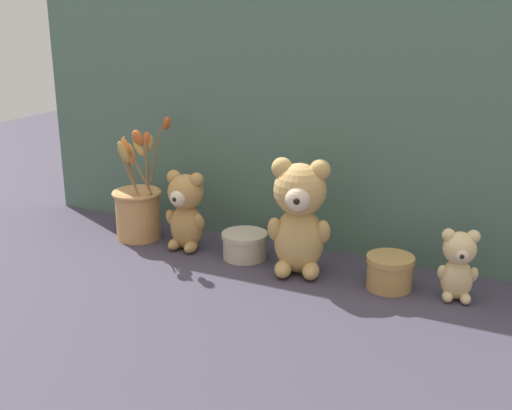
{
  "coord_description": "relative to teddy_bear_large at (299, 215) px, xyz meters",
  "views": [
    {
      "loc": [
        0.62,
        -1.25,
        0.59
      ],
      "look_at": [
        0.0,
        0.02,
        0.14
      ],
      "focal_mm": 45.0,
      "sensor_mm": 36.0,
      "label": 1
    }
  ],
  "objects": [
    {
      "name": "flower_vase",
      "position": [
        -0.46,
        0.03,
        -0.05
      ],
      "size": [
        0.14,
        0.18,
        0.31
      ],
      "color": "tan",
      "rests_on": "ground"
    },
    {
      "name": "ground_plane",
      "position": [
        -0.12,
        -0.0,
        -0.14
      ],
      "size": [
        4.0,
        4.0,
        0.0
      ],
      "primitive_type": "plane",
      "color": "#3D3847"
    },
    {
      "name": "decorative_tin_short",
      "position": [
        -0.15,
        0.03,
        -0.11
      ],
      "size": [
        0.11,
        0.11,
        0.06
      ],
      "color": "beige",
      "rests_on": "ground"
    },
    {
      "name": "decorative_tin_tall",
      "position": [
        0.21,
        0.01,
        -0.1
      ],
      "size": [
        0.1,
        0.1,
        0.07
      ],
      "color": "tan",
      "rests_on": "ground"
    },
    {
      "name": "backdrop_wall",
      "position": [
        -0.12,
        0.16,
        0.17
      ],
      "size": [
        1.42,
        0.02,
        0.61
      ],
      "color": "#4C6B5B",
      "rests_on": "ground"
    },
    {
      "name": "teddy_bear_small",
      "position": [
        0.35,
        0.02,
        -0.06
      ],
      "size": [
        0.09,
        0.08,
        0.15
      ],
      "color": "#DBBC84",
      "rests_on": "ground"
    },
    {
      "name": "teddy_bear_large",
      "position": [
        0.0,
        0.0,
        0.0
      ],
      "size": [
        0.15,
        0.14,
        0.27
      ],
      "color": "tan",
      "rests_on": "ground"
    },
    {
      "name": "teddy_bear_medium",
      "position": [
        -0.31,
        0.02,
        -0.03
      ],
      "size": [
        0.11,
        0.1,
        0.2
      ],
      "color": "tan",
      "rests_on": "ground"
    }
  ]
}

